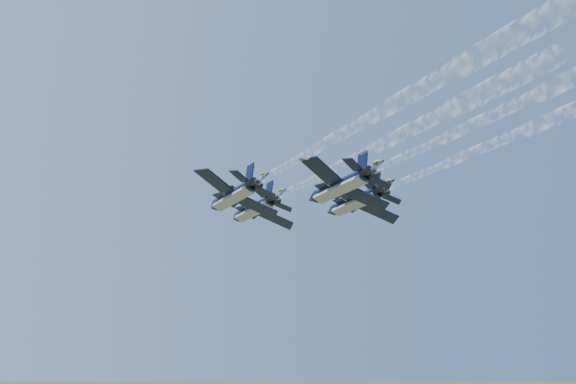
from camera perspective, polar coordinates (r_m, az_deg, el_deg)
jet_lead at (r=129.62m, az=-2.20°, el=-1.09°), size 10.96×16.19×5.87m
jet_left at (r=114.38m, az=-3.54°, el=-0.22°), size 10.96×16.19×5.87m
jet_right at (r=120.71m, az=4.40°, el=-0.60°), size 10.96×16.19×5.87m
jet_slot at (r=105.54m, az=3.38°, el=0.38°), size 10.96×16.19×5.87m
smoke_trail_lead at (r=90.53m, az=8.37°, el=1.78°), size 14.07×56.22×2.68m
smoke_trail_left at (r=75.16m, az=8.49°, el=3.68°), size 14.07×56.22×2.68m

